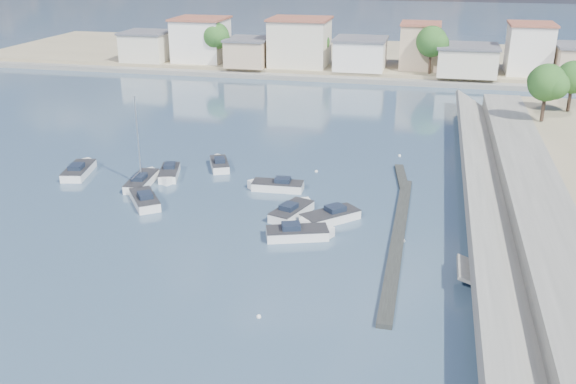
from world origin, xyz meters
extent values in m
plane|color=#2F475F|center=(0.00, 40.00, 0.00)|extent=(400.00, 400.00, 0.00)
cube|color=slate|center=(18.50, 13.00, 0.90)|extent=(5.00, 90.00, 1.80)
cube|color=slate|center=(14.15, 13.00, 0.90)|extent=(4.17, 90.00, 2.86)
cube|color=slate|center=(14.00, 4.00, 0.40)|extent=(5.31, 3.50, 1.94)
cube|color=black|center=(7.00, 10.00, 0.17)|extent=(1.00, 26.00, 0.35)
cube|color=black|center=(6.50, 24.00, 0.15)|extent=(2.00, 8.05, 0.30)
cube|color=gray|center=(0.00, 92.00, 0.70)|extent=(160.00, 40.00, 1.40)
cube|color=slate|center=(0.00, 71.00, 0.40)|extent=(160.00, 2.50, 0.80)
cube|color=beige|center=(-44.00, 76.00, 3.90)|extent=(8.00, 8.00, 5.00)
cube|color=#595960|center=(-44.00, 76.00, 6.58)|extent=(8.48, 8.48, 0.35)
cube|color=white|center=(-34.00, 78.00, 5.15)|extent=(9.00, 9.00, 7.50)
cube|color=#99513D|center=(-34.00, 78.00, 9.08)|extent=(9.54, 9.54, 0.35)
cube|color=#C8AB89|center=(-24.00, 75.00, 3.65)|extent=(7.00, 8.00, 4.50)
cube|color=#595960|center=(-24.00, 75.00, 6.08)|extent=(7.42, 8.48, 0.35)
cube|color=beige|center=(-15.00, 77.00, 5.40)|extent=(10.00, 9.00, 8.00)
cube|color=#99513D|center=(-15.00, 77.00, 9.58)|extent=(10.60, 9.54, 0.35)
cube|color=white|center=(-4.00, 76.00, 3.90)|extent=(8.50, 8.50, 5.00)
cube|color=#595960|center=(-4.00, 76.00, 6.58)|extent=(9.01, 9.01, 0.35)
cube|color=#C8AB89|center=(6.00, 79.00, 5.15)|extent=(6.50, 7.50, 7.50)
cube|color=#99513D|center=(6.00, 79.00, 9.08)|extent=(6.89, 7.95, 0.35)
cube|color=beige|center=(14.00, 75.00, 3.65)|extent=(9.50, 9.00, 4.50)
cube|color=#595960|center=(14.00, 75.00, 6.08)|extent=(10.07, 9.54, 0.35)
cube|color=white|center=(24.00, 78.00, 5.40)|extent=(7.00, 8.00, 8.00)
cube|color=#99513D|center=(24.00, 78.00, 9.58)|extent=(7.42, 8.48, 0.35)
cylinder|color=#38281E|center=(-30.00, 75.00, 3.09)|extent=(0.44, 0.44, 3.38)
sphere|color=#24531B|center=(-30.00, 75.00, 6.43)|extent=(4.80, 4.80, 4.80)
sphere|color=#24531B|center=(-29.10, 74.40, 6.20)|extent=(3.60, 3.60, 3.60)
sphere|color=#24531B|center=(-30.75, 75.45, 6.58)|extent=(3.30, 3.30, 3.30)
cylinder|color=#38281E|center=(-12.00, 78.00, 2.86)|extent=(0.44, 0.44, 2.93)
sphere|color=#24531B|center=(-12.00, 78.00, 5.75)|extent=(4.16, 4.16, 4.16)
sphere|color=#24531B|center=(-11.22, 77.48, 5.56)|extent=(3.12, 3.12, 3.12)
sphere|color=#24531B|center=(-12.65, 78.39, 5.88)|extent=(2.86, 2.86, 2.86)
cylinder|color=#38281E|center=(8.00, 74.00, 3.20)|extent=(0.44, 0.44, 3.60)
sphere|color=#24531B|center=(8.00, 74.00, 6.76)|extent=(5.12, 5.12, 5.12)
sphere|color=#24531B|center=(8.96, 73.36, 6.52)|extent=(3.84, 3.84, 3.84)
sphere|color=#24531B|center=(7.20, 74.48, 6.92)|extent=(3.52, 3.52, 3.52)
cylinder|color=#38281E|center=(24.00, 77.00, 2.97)|extent=(0.44, 0.44, 3.15)
sphere|color=#24531B|center=(24.00, 77.00, 6.09)|extent=(4.48, 4.48, 4.48)
sphere|color=#24531B|center=(24.84, 76.44, 5.88)|extent=(3.36, 3.36, 3.36)
sphere|color=#24531B|center=(23.30, 77.42, 6.23)|extent=(3.08, 3.08, 3.08)
cylinder|color=#38281E|center=(22.00, 44.00, 3.38)|extent=(0.44, 0.44, 3.15)
sphere|color=#24531B|center=(22.00, 44.00, 6.49)|extent=(4.48, 4.48, 4.48)
sphere|color=#24531B|center=(22.84, 43.44, 6.28)|extent=(3.36, 3.36, 3.36)
sphere|color=#24531B|center=(21.30, 44.42, 6.63)|extent=(3.08, 3.08, 3.08)
cylinder|color=#38281E|center=(26.00, 50.00, 3.26)|extent=(0.44, 0.44, 2.93)
sphere|color=#24531B|center=(26.00, 50.00, 6.15)|extent=(4.16, 4.16, 4.16)
sphere|color=#24531B|center=(25.35, 50.39, 6.29)|extent=(2.86, 2.86, 2.86)
cube|color=white|center=(-15.74, 12.46, 0.30)|extent=(4.37, 5.03, 1.00)
cube|color=white|center=(-16.96, 14.14, 0.30)|extent=(1.53, 1.53, 1.00)
cube|color=#262628|center=(-15.74, 12.46, 0.80)|extent=(4.40, 5.05, 0.08)
cube|color=#182131|center=(-15.45, 12.07, 1.04)|extent=(1.80, 1.87, 0.48)
cube|color=white|center=(-2.26, 12.76, 0.30)|extent=(3.27, 5.04, 1.00)
cube|color=white|center=(-1.63, 14.66, 0.30)|extent=(1.80, 1.80, 1.00)
cube|color=#262628|center=(-2.26, 12.76, 0.80)|extent=(3.31, 5.05, 0.08)
cube|color=#182131|center=(-2.41, 12.32, 1.04)|extent=(1.56, 1.70, 0.48)
cube|color=white|center=(-4.90, 18.60, 0.30)|extent=(4.89, 2.06, 1.00)
cube|color=white|center=(-6.97, 18.50, 0.30)|extent=(1.82, 1.82, 1.00)
cube|color=#262628|center=(-4.90, 18.60, 0.80)|extent=(4.89, 2.10, 0.08)
cube|color=#182131|center=(-4.42, 18.63, 1.04)|extent=(1.50, 1.20, 0.48)
cube|color=white|center=(1.17, 12.45, 0.30)|extent=(4.99, 4.96, 1.00)
cube|color=white|center=(-0.35, 10.95, 0.30)|extent=(1.46, 1.46, 1.00)
cube|color=#262628|center=(1.17, 12.45, 0.80)|extent=(5.02, 4.99, 0.08)
cube|color=#182131|center=(1.53, 12.80, 1.04)|extent=(1.96, 1.95, 0.48)
cube|color=white|center=(-25.65, 18.36, 0.30)|extent=(3.14, 5.59, 1.00)
cube|color=white|center=(-26.12, 20.57, 0.30)|extent=(2.04, 2.04, 1.00)
cube|color=#262628|center=(-25.65, 18.36, 0.80)|extent=(3.18, 5.60, 0.08)
cube|color=#182131|center=(-25.54, 17.85, 1.04)|extent=(1.59, 1.82, 0.48)
cube|color=white|center=(-12.33, 23.41, 0.30)|extent=(3.22, 4.48, 1.00)
cube|color=white|center=(-13.06, 25.03, 0.30)|extent=(1.52, 1.52, 1.00)
cube|color=#262628|center=(-12.33, 23.41, 0.80)|extent=(3.25, 4.49, 0.08)
cube|color=#182131|center=(-12.16, 23.03, 1.04)|extent=(1.45, 1.56, 0.48)
cube|color=white|center=(-16.41, 19.80, 0.30)|extent=(2.89, 4.81, 1.00)
cube|color=white|center=(-15.87, 17.92, 0.30)|extent=(1.64, 1.64, 1.00)
cube|color=#262628|center=(-16.41, 19.80, 0.80)|extent=(2.92, 4.82, 0.08)
cube|color=#182131|center=(-16.53, 20.23, 1.04)|extent=(1.39, 1.59, 0.48)
cube|color=white|center=(-0.87, 8.54, 0.30)|extent=(5.24, 3.38, 1.00)
cube|color=white|center=(1.12, 9.21, 0.30)|extent=(1.81, 1.81, 1.00)
cube|color=#262628|center=(-0.87, 8.54, 0.80)|extent=(5.25, 3.41, 0.08)
cube|color=#182131|center=(-1.33, 8.39, 1.04)|extent=(1.77, 1.59, 0.48)
cube|color=white|center=(-18.09, 16.92, 0.30)|extent=(2.31, 5.56, 1.00)
cube|color=white|center=(-18.32, 19.29, 0.30)|extent=(1.80, 1.80, 1.00)
cube|color=#262628|center=(-18.09, 16.92, 0.80)|extent=(2.35, 5.57, 0.08)
cube|color=#182131|center=(-18.04, 16.38, 1.04)|extent=(1.27, 1.72, 0.48)
cylinder|color=silver|center=(-18.09, 16.92, 4.80)|extent=(0.12, 0.12, 8.00)
cylinder|color=silver|center=(-17.98, 15.72, 1.50)|extent=(0.31, 2.40, 0.08)
sphere|color=white|center=(6.64, 0.59, 0.05)|extent=(0.32, 0.32, 0.32)
sphere|color=white|center=(7.45, 9.77, 0.05)|extent=(0.32, 0.32, 0.32)
sphere|color=white|center=(-0.78, -3.40, 0.05)|extent=(0.32, 0.32, 0.32)
sphere|color=white|center=(13.00, 21.60, 0.05)|extent=(0.32, 0.32, 0.32)
sphere|color=white|center=(-2.24, 24.48, 0.05)|extent=(0.32, 0.32, 0.32)
sphere|color=white|center=(5.78, 31.72, 0.05)|extent=(0.32, 0.32, 0.32)
camera|label=1|loc=(8.69, -36.83, 21.94)|focal=40.00mm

